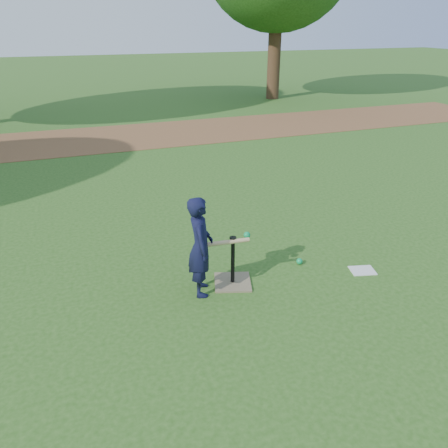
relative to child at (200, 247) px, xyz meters
name	(u,v)px	position (x,y,z in m)	size (l,w,h in m)	color
ground	(221,272)	(0.36, 0.31, -0.59)	(80.00, 80.00, 0.00)	#285116
dirt_strip	(128,137)	(0.36, 7.81, -0.58)	(24.00, 3.00, 0.01)	brown
child	(200,247)	(0.00, 0.00, 0.00)	(0.43, 0.28, 1.18)	black
wiffle_ball_ground	(299,261)	(1.38, 0.16, -0.55)	(0.08, 0.08, 0.08)	#0D9450
clipboard	(362,270)	(2.04, -0.26, -0.58)	(0.30, 0.23, 0.01)	silver
batting_tee	(233,275)	(0.40, 0.04, -0.48)	(0.54, 0.54, 0.61)	#7A6B4D
swing_action	(226,242)	(0.32, 0.03, -0.01)	(0.69, 0.19, 0.08)	tan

